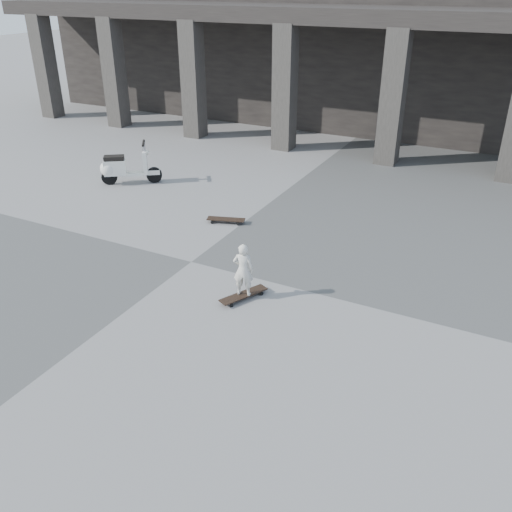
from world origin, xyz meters
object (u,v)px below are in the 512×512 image
at_px(child, 243,270).
at_px(scooter, 120,168).
at_px(longboard, 244,295).
at_px(skateboard_spare, 226,220).

height_order(child, scooter, scooter).
xyz_separation_m(longboard, child, (-0.00, 0.00, 0.53)).
bearing_deg(child, longboard, 137.54).
relative_size(longboard, child, 0.95).
distance_m(skateboard_spare, scooter, 4.18).
relative_size(child, scooter, 0.69).
bearing_deg(child, skateboard_spare, -70.67).
relative_size(skateboard_spare, child, 0.92).
distance_m(skateboard_spare, child, 3.52).
xyz_separation_m(longboard, skateboard_spare, (-2.01, 2.85, 0.01)).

